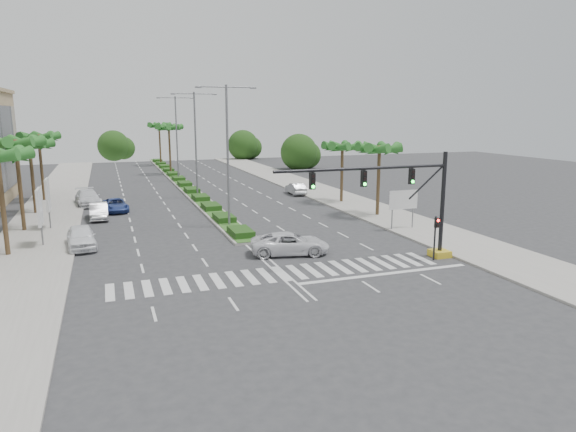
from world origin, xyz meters
The scene contains 26 objects.
ground centered at (0.00, 0.00, 0.00)m, with size 160.00×160.00×0.00m, color #333335.
footpath_right centered at (15.20, 20.00, 0.07)m, with size 6.00×120.00×0.15m, color gray.
footpath_left centered at (-15.20, 20.00, 0.07)m, with size 6.00×120.00×0.15m, color gray.
median centered at (0.00, 45.00, 0.10)m, with size 2.20×75.00×0.20m, color gray.
median_grass centered at (0.00, 45.00, 0.22)m, with size 1.80×75.00×0.04m, color #295E20.
signal_gantry centered at (9.27, 0.00, 3.46)m, with size 12.60×1.20×7.20m.
pedestrian_signal centered at (10.60, -0.68, 2.04)m, with size 0.28×0.36×3.00m.
direction_sign centered at (13.50, 7.99, 2.45)m, with size 2.70×0.11×3.40m.
billboard_near centered at (-14.50, 12.00, 2.96)m, with size 0.18×2.10×4.35m.
billboard_far centered at (-14.50, 18.00, 2.96)m, with size 0.18×2.10×4.35m.
palm_left_mid centered at (-16.50, 18.00, 7.08)m, with size 4.57×4.68×7.95m.
palm_left_far centered at (-16.50, 26.00, 6.50)m, with size 4.57×4.68×7.35m.
palm_left_end centered at (-16.50, 34.00, 6.88)m, with size 4.57×4.68×7.75m.
palm_right_near centered at (14.50, 14.00, 6.20)m, with size 4.57×4.68×7.05m.
palm_right_far centered at (14.50, 22.00, 5.91)m, with size 4.57×4.68×6.75m.
palm_median_a centered at (0.00, 55.00, 7.17)m, with size 4.57×4.68×8.05m.
palm_median_b centered at (0.00, 70.00, 7.17)m, with size 4.57×4.68×8.05m.
streetlight_near centered at (0.00, 14.00, 6.81)m, with size 5.10×0.25×12.00m.
streetlight_mid centered at (0.00, 30.00, 6.81)m, with size 5.10×0.25×12.00m.
streetlight_far centered at (0.00, 46.00, 6.81)m, with size 5.10×0.25×12.00m.
car_parked_a centered at (-11.80, 10.75, 0.82)m, with size 1.94×4.82×1.64m, color white.
car_parked_b centered at (-10.67, 21.45, 0.75)m, with size 1.59×4.56×1.50m, color #B9B9BE.
car_parked_c centered at (-9.11, 24.80, 0.65)m, with size 2.16×4.68×1.30m, color #2D428B.
car_parked_d centered at (-11.80, 29.61, 0.82)m, with size 2.30×5.66×1.64m, color white.
car_crossing centered at (2.02, 4.06, 0.76)m, with size 2.53×5.48×1.52m, color white.
car_right centered at (11.79, 29.11, 0.70)m, with size 1.48×4.24×1.40m, color #B0B1B5.
Camera 1 is at (-9.74, -28.60, 9.71)m, focal length 32.00 mm.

